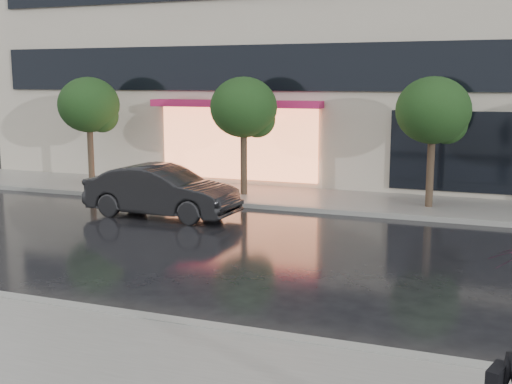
% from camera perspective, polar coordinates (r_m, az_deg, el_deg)
% --- Properties ---
extents(ground, '(120.00, 120.00, 0.00)m').
position_cam_1_polar(ground, '(11.40, -5.87, -9.99)').
color(ground, black).
rests_on(ground, ground).
extents(sidewalk_near, '(60.00, 4.50, 0.12)m').
position_cam_1_polar(sidewalk_near, '(8.82, -15.75, -16.06)').
color(sidewalk_near, slate).
rests_on(sidewalk_near, ground).
extents(sidewalk_far, '(60.00, 3.50, 0.12)m').
position_cam_1_polar(sidewalk_far, '(20.75, 6.89, -0.74)').
color(sidewalk_far, slate).
rests_on(sidewalk_far, ground).
extents(curb_near, '(60.00, 0.25, 0.14)m').
position_cam_1_polar(curb_near, '(10.55, -8.36, -11.31)').
color(curb_near, gray).
rests_on(curb_near, ground).
extents(curb_far, '(60.00, 0.25, 0.14)m').
position_cam_1_polar(curb_far, '(19.08, 5.62, -1.62)').
color(curb_far, gray).
rests_on(curb_far, ground).
extents(tree_far_west, '(2.20, 2.20, 3.99)m').
position_cam_1_polar(tree_far_west, '(23.98, -14.48, 7.33)').
color(tree_far_west, '#33261C').
rests_on(tree_far_west, ground).
extents(tree_mid_west, '(2.20, 2.20, 3.99)m').
position_cam_1_polar(tree_mid_west, '(21.10, -0.92, 7.33)').
color(tree_mid_west, '#33261C').
rests_on(tree_mid_west, ground).
extents(tree_mid_east, '(2.20, 2.20, 3.99)m').
position_cam_1_polar(tree_mid_east, '(19.69, 15.64, 6.79)').
color(tree_mid_east, '#33261C').
rests_on(tree_mid_east, ground).
extents(parked_car, '(4.54, 1.77, 1.47)m').
position_cam_1_polar(parked_car, '(18.54, -8.37, 0.07)').
color(parked_car, black).
rests_on(parked_car, ground).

